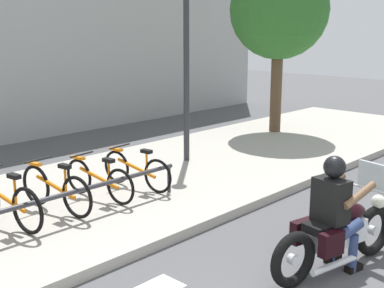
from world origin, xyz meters
name	(u,v)px	position (x,y,z in m)	size (l,w,h in m)	color
sidewalk	(32,216)	(0.00, 5.32, 0.07)	(24.00, 4.40, 0.15)	#A8A399
motorcycle	(337,234)	(1.72, 1.17, 0.47)	(2.11, 0.80, 1.26)	black
rider	(335,206)	(1.64, 1.18, 0.84)	(0.70, 0.62, 1.45)	black
bicycle_4	(6,202)	(-0.55, 5.03, 0.51)	(0.48, 1.64, 0.80)	black
bicycle_5	(56,189)	(0.25, 5.03, 0.51)	(0.48, 1.60, 0.78)	black
bicycle_6	(99,179)	(1.04, 5.03, 0.48)	(0.48, 1.55, 0.72)	black
bicycle_7	(136,170)	(1.84, 5.03, 0.48)	(0.48, 1.55, 0.72)	black
street_lamp	(186,50)	(3.81, 5.72, 2.44)	(0.28, 0.28, 3.98)	#2D2D33
tree_near_rack	(279,10)	(7.62, 6.12, 3.29)	(2.54, 2.54, 4.58)	brown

